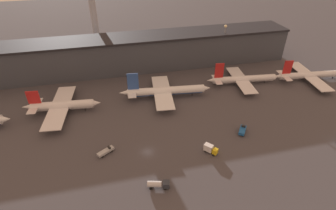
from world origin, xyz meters
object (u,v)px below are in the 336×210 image
Objects in this scene: control_tower at (93,8)px; service_vehicle_1 at (242,130)px; airplane_2 at (165,91)px; airplane_3 at (243,79)px; service_vehicle_3 at (210,149)px; service_vehicle_2 at (158,184)px; service_vehicle_0 at (106,151)px; airplane_4 at (311,75)px; airplane_1 at (62,106)px.

service_vehicle_1 is at bearing -62.62° from control_tower.
airplane_2 reaches higher than service_vehicle_1.
airplane_3 is at bearing 9.11° from service_vehicle_1.
airplane_2 is at bearing 149.52° from service_vehicle_3.
airplane_3 reaches higher than service_vehicle_1.
control_tower reaches higher than service_vehicle_2.
airplane_2 is at bearing 16.48° from service_vehicle_0.
service_vehicle_3 is (23.16, 11.90, 0.25)m from service_vehicle_2.
control_tower is at bearing 112.58° from service_vehicle_2.
control_tower reaches higher than service_vehicle_3.
service_vehicle_2 is 1.40× the size of service_vehicle_3.
service_vehicle_0 is at bearing -157.48° from airplane_4.
airplane_3 is 6.18× the size of service_vehicle_0.
airplane_2 reaches higher than airplane_1.
airplane_3 is (45.98, 3.44, -0.49)m from airplane_2.
service_vehicle_2 is (-15.16, -56.27, -1.93)m from airplane_2.
airplane_3 reaches higher than service_vehicle_0.
control_tower reaches higher than service_vehicle_0.
airplane_1 is 84.88m from control_tower.
airplane_4 is at bearing 6.62° from airplane_1.
airplane_1 reaches higher than service_vehicle_2.
service_vehicle_0 is 116.05m from control_tower.
service_vehicle_0 is at bearing -54.20° from airplane_1.
control_tower reaches higher than airplane_3.
control_tower reaches higher than airplane_1.
service_vehicle_2 is at bearing -98.68° from airplane_2.
airplane_3 is at bearing -5.02° from service_vehicle_0.
airplane_4 is at bearing -15.46° from service_vehicle_0.
service_vehicle_3 is at bearing -29.50° from airplane_1.
airplane_4 is at bearing 5.59° from airplane_2.
service_vehicle_0 is (-118.52, -34.26, -1.97)m from airplane_4.
service_vehicle_1 is (76.91, -34.32, -2.27)m from airplane_1.
service_vehicle_0 is at bearing -89.59° from control_tower.
airplane_1 is 6.81× the size of service_vehicle_3.
service_vehicle_0 is 1.25× the size of service_vehicle_3.
control_tower is at bearing 83.42° from airplane_1.
airplane_2 reaches higher than service_vehicle_2.
control_tower is (-0.81, 112.75, 27.47)m from service_vehicle_0.
airplane_4 is 7.17× the size of service_vehicle_1.
service_vehicle_3 is (39.87, -8.89, 0.74)m from service_vehicle_0.
airplane_2 is 0.96× the size of control_tower.
airplane_2 is 6.89× the size of service_vehicle_0.
airplane_2 is 47.75m from service_vehicle_0.
airplane_4 is 8.34× the size of service_vehicle_3.
airplane_2 is (50.89, 1.75, 0.05)m from airplane_1.
service_vehicle_0 is 1.08× the size of service_vehicle_1.
service_vehicle_1 is at bearing 41.23° from service_vehicle_2.
control_tower is (-58.70, 113.34, 27.35)m from service_vehicle_1.
airplane_4 is 123.38m from service_vehicle_0.
service_vehicle_1 is (26.02, -36.07, -2.31)m from airplane_2.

